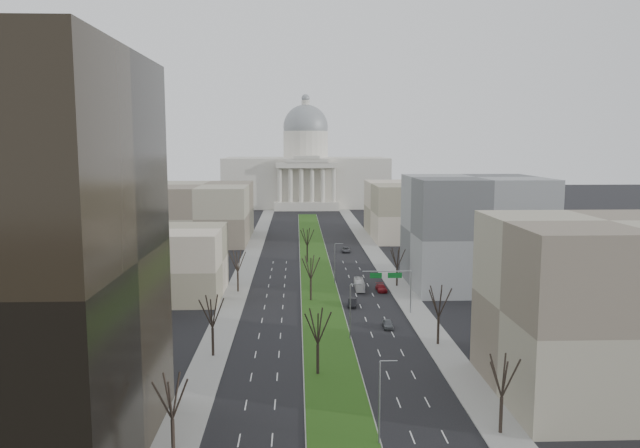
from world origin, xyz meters
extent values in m
plane|color=black|center=(0.00, 120.00, 0.00)|extent=(600.00, 600.00, 0.00)
cube|color=#999993|center=(0.00, 119.00, 0.07)|extent=(8.00, 222.00, 0.15)
cube|color=#214512|center=(0.00, 119.00, 0.17)|extent=(7.70, 221.70, 0.06)
cube|color=gray|center=(-17.50, 95.00, 0.07)|extent=(5.00, 330.00, 0.15)
cube|color=gray|center=(17.50, 95.00, 0.07)|extent=(5.00, 330.00, 0.15)
cube|color=beige|center=(0.00, 270.00, 12.00)|extent=(80.00, 40.00, 24.00)
cube|color=beige|center=(0.00, 247.00, 2.00)|extent=(30.00, 6.00, 4.00)
cube|color=beige|center=(0.00, 247.00, 21.00)|extent=(28.00, 5.00, 2.50)
cube|color=beige|center=(0.00, 247.00, 23.00)|extent=(20.00, 5.00, 1.80)
cube|color=beige|center=(0.00, 247.00, 24.60)|extent=(12.00, 5.00, 1.60)
cylinder|color=beige|center=(0.00, 270.00, 30.00)|extent=(22.00, 22.00, 14.00)
sphere|color=gray|center=(0.00, 270.00, 39.00)|extent=(22.00, 22.00, 22.00)
cylinder|color=beige|center=(0.00, 270.00, 50.00)|extent=(4.00, 4.00, 4.00)
sphere|color=gray|center=(0.00, 270.00, 53.00)|extent=(4.00, 4.00, 4.00)
cylinder|color=beige|center=(-12.50, 247.00, 12.00)|extent=(2.00, 2.00, 16.00)
cylinder|color=beige|center=(-7.50, 247.00, 12.00)|extent=(2.00, 2.00, 16.00)
cylinder|color=beige|center=(-2.50, 247.00, 12.00)|extent=(2.00, 2.00, 16.00)
cylinder|color=beige|center=(2.50, 247.00, 12.00)|extent=(2.00, 2.00, 16.00)
cylinder|color=beige|center=(7.50, 247.00, 12.00)|extent=(2.00, 2.00, 16.00)
cylinder|color=beige|center=(12.50, 247.00, 12.00)|extent=(2.00, 2.00, 16.00)
cube|color=gray|center=(-33.00, 85.00, 7.00)|extent=(26.00, 22.00, 14.00)
cube|color=#7A6E5E|center=(33.00, 32.00, 11.00)|extent=(26.00, 24.00, 22.00)
cube|color=#5C5E61|center=(34.00, 92.00, 12.00)|extent=(28.00, 26.00, 24.00)
cube|color=#7A6E5E|center=(-35.00, 160.00, 9.00)|extent=(30.00, 40.00, 18.00)
cube|color=gray|center=(35.00, 165.00, 9.00)|extent=(30.00, 40.00, 18.00)
cylinder|color=black|center=(-17.20, 18.00, 2.04)|extent=(0.40, 0.40, 4.08)
cylinder|color=black|center=(-17.20, 48.00, 2.16)|extent=(0.40, 0.40, 4.32)
cylinder|color=black|center=(-17.20, 88.00, 2.11)|extent=(0.40, 0.40, 4.22)
cylinder|color=black|center=(17.20, 22.00, 2.06)|extent=(0.40, 0.40, 4.13)
cylinder|color=black|center=(17.20, 52.00, 2.21)|extent=(0.40, 0.40, 4.42)
cylinder|color=black|center=(17.20, 92.00, 2.02)|extent=(0.40, 0.40, 4.03)
cylinder|color=black|center=(-2.00, 40.00, 2.16)|extent=(0.40, 0.40, 4.32)
cylinder|color=black|center=(-2.00, 80.00, 2.16)|extent=(0.40, 0.40, 4.32)
cylinder|color=black|center=(-2.00, 120.00, 2.16)|extent=(0.40, 0.40, 4.32)
cylinder|color=gray|center=(3.70, 20.00, 4.50)|extent=(0.20, 0.20, 9.00)
cylinder|color=gray|center=(4.60, 20.00, 9.10)|extent=(1.80, 0.12, 0.12)
cylinder|color=gray|center=(3.70, 55.00, 4.50)|extent=(0.20, 0.20, 9.00)
cylinder|color=gray|center=(4.60, 55.00, 9.10)|extent=(1.80, 0.12, 0.12)
cylinder|color=gray|center=(3.70, 95.00, 4.50)|extent=(0.20, 0.20, 9.00)
cylinder|color=gray|center=(4.60, 95.00, 9.10)|extent=(1.80, 0.12, 0.12)
cylinder|color=gray|center=(16.20, 70.00, 4.00)|extent=(0.24, 0.24, 8.00)
cylinder|color=gray|center=(11.70, 70.00, 8.00)|extent=(9.00, 0.18, 0.18)
cube|color=#0C591E|center=(13.20, 70.08, 7.20)|extent=(2.60, 0.08, 1.00)
cube|color=#0C591E|center=(9.70, 70.08, 7.20)|extent=(2.20, 0.08, 1.00)
imported|color=#54575C|center=(10.67, 61.15, 0.70)|extent=(1.77, 4.16, 1.40)
imported|color=black|center=(5.87, 75.42, 0.75)|extent=(2.14, 4.69, 1.49)
imported|color=maroon|center=(13.15, 87.53, 0.72)|extent=(2.19, 5.04, 1.45)
imported|color=#44454B|center=(9.45, 135.46, 0.70)|extent=(2.45, 5.07, 1.39)
imported|color=white|center=(8.66, 89.16, 1.11)|extent=(2.12, 8.04, 2.22)
camera|label=1|loc=(-4.81, -41.26, 31.32)|focal=35.00mm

